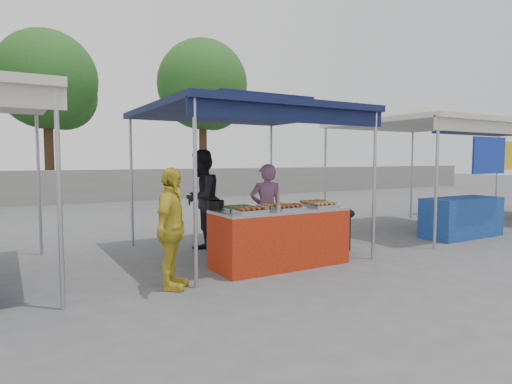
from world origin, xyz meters
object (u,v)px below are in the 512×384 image
customer_person (171,229)px  vendor_table (280,237)px  wok_burner (342,225)px  vendor_woman (266,210)px  helper_man (201,199)px  cooking_pot (216,205)px

customer_person → vendor_table: bearing=-45.1°
wok_burner → vendor_woman: size_ratio=0.50×
vendor_table → helper_man: 1.93m
vendor_woman → customer_person: size_ratio=1.01×
wok_burner → vendor_woman: (-1.34, 0.32, 0.31)m
vendor_table → customer_person: size_ratio=1.35×
vendor_table → helper_man: helper_man is taller
vendor_woman → helper_man: 1.32m
cooking_pot → vendor_woman: 1.12m
vendor_woman → vendor_table: bearing=94.3°
vendor_woman → helper_man: bearing=-40.1°
cooking_pot → wok_burner: (2.40, 0.00, -0.48)m
cooking_pot → wok_burner: cooking_pot is taller
vendor_woman → customer_person: (-1.95, -0.97, -0.01)m
vendor_woman → helper_man: helper_man is taller
wok_burner → helper_man: (-2.01, 1.45, 0.43)m
customer_person → vendor_woman: bearing=-28.0°
helper_man → cooking_pot: bearing=35.7°
customer_person → cooking_pot: bearing=-18.5°
customer_person → helper_man: bearing=4.2°
customer_person → wok_burner: bearing=-43.2°
cooking_pot → customer_person: (-0.90, -0.65, -0.18)m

